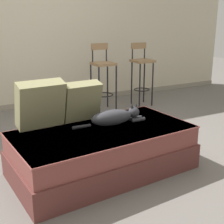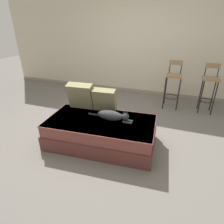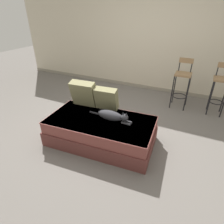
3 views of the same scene
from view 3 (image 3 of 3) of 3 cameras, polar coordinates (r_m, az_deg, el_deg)
ground_plane at (r=3.44m, az=-0.08°, el=-5.24°), size 16.00×16.00×0.00m
wall_back_panel at (r=5.00m, az=12.04°, el=21.18°), size 8.00×0.10×2.60m
wall_baseboard_trim at (r=5.26m, az=10.49°, el=7.50°), size 8.00×0.02×0.09m
couch at (r=3.02m, az=-3.40°, el=-5.69°), size 1.74×1.01×0.43m
throw_pillow_corner at (r=3.27m, az=-8.57°, el=5.61°), size 0.45×0.29×0.46m
throw_pillow_middle at (r=3.11m, az=-1.74°, el=4.08°), size 0.39×0.26×0.40m
cat at (r=2.86m, az=-0.04°, el=-1.10°), size 0.74×0.18×0.19m
bar_stool_near_window at (r=4.26m, az=20.59°, el=8.89°), size 0.32×0.32×1.05m
bar_stool_by_doorway at (r=4.27m, az=30.22°, el=7.04°), size 0.32×0.32×1.03m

